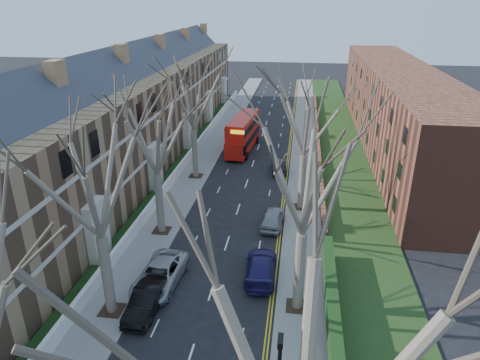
% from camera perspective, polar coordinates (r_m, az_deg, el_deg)
% --- Properties ---
extents(pavement_left, '(3.00, 102.00, 0.12)m').
position_cam_1_polar(pavement_left, '(56.97, -3.57, 4.72)').
color(pavement_left, slate).
rests_on(pavement_left, ground).
extents(pavement_right, '(3.00, 102.00, 0.12)m').
position_cam_1_polar(pavement_right, '(55.86, 8.61, 4.12)').
color(pavement_right, slate).
rests_on(pavement_right, ground).
extents(terrace_left, '(9.70, 78.00, 13.60)m').
position_cam_1_polar(terrace_left, '(50.27, -14.25, 8.05)').
color(terrace_left, '#876445').
rests_on(terrace_left, ground).
extents(flats_right, '(13.97, 54.00, 10.00)m').
position_cam_1_polar(flats_right, '(59.63, 20.12, 9.12)').
color(flats_right, brown).
rests_on(flats_right, ground).
extents(front_wall_left, '(0.30, 78.00, 1.00)m').
position_cam_1_polar(front_wall_left, '(49.83, -7.29, 2.51)').
color(front_wall_left, white).
rests_on(front_wall_left, ground).
extents(grass_verge_right, '(6.00, 102.00, 0.06)m').
position_cam_1_polar(grass_verge_right, '(56.08, 13.22, 3.93)').
color(grass_verge_right, '#1F3714').
rests_on(grass_verge_right, ground).
extents(tree_left_mid, '(10.50, 10.50, 14.71)m').
position_cam_1_polar(tree_left_mid, '(24.22, -19.20, 1.36)').
color(tree_left_mid, brown).
rests_on(tree_left_mid, ground).
extents(tree_left_far, '(10.15, 10.15, 14.22)m').
position_cam_1_polar(tree_left_far, '(33.01, -11.50, 7.26)').
color(tree_left_far, brown).
rests_on(tree_left_far, ground).
extents(tree_left_dist, '(10.50, 10.50, 14.71)m').
position_cam_1_polar(tree_left_dist, '(44.11, -6.40, 11.94)').
color(tree_left_dist, brown).
rests_on(tree_left_dist, ground).
extents(tree_right_mid, '(10.50, 10.50, 14.71)m').
position_cam_1_polar(tree_right_mid, '(23.47, 8.84, 1.73)').
color(tree_right_mid, brown).
rests_on(tree_right_mid, ground).
extents(tree_right_far, '(10.15, 10.15, 14.22)m').
position_cam_1_polar(tree_right_far, '(36.95, 8.85, 9.13)').
color(tree_right_far, brown).
rests_on(tree_right_far, ground).
extents(double_decker_bus, '(3.25, 10.25, 4.25)m').
position_cam_1_polar(double_decker_bus, '(54.35, 0.44, 6.09)').
color(double_decker_bus, red).
rests_on(double_decker_bus, ground).
extents(car_left_mid, '(1.74, 4.59, 1.49)m').
position_cam_1_polar(car_left_mid, '(28.10, -12.38, -15.42)').
color(car_left_mid, black).
rests_on(car_left_mid, ground).
extents(car_left_far, '(2.96, 5.82, 1.57)m').
position_cam_1_polar(car_left_far, '(30.06, -10.63, -12.29)').
color(car_left_far, '#A2A3A8').
rests_on(car_left_far, ground).
extents(car_right_near, '(2.31, 5.24, 1.50)m').
position_cam_1_polar(car_right_near, '(30.40, 2.80, -11.50)').
color(car_right_near, '#1F1753').
rests_on(car_right_near, ground).
extents(car_right_mid, '(2.06, 4.44, 1.47)m').
position_cam_1_polar(car_right_mid, '(36.64, 4.42, -5.07)').
color(car_right_mid, gray).
rests_on(car_right_mid, ground).
extents(car_right_far, '(1.93, 4.42, 1.41)m').
position_cam_1_polar(car_right_far, '(47.93, 5.19, 1.87)').
color(car_right_far, black).
rests_on(car_right_far, ground).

